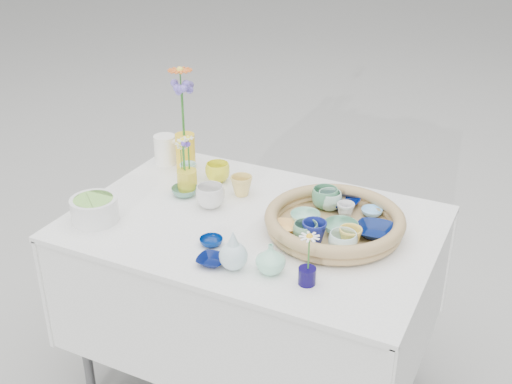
% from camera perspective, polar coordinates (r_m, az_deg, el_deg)
% --- Properties ---
extents(wicker_tray, '(0.47, 0.47, 0.08)m').
position_cam_1_polar(wicker_tray, '(2.18, 6.99, -2.70)').
color(wicker_tray, olive).
rests_on(wicker_tray, display_table).
extents(tray_ceramic_0, '(0.15, 0.15, 0.03)m').
position_cam_1_polar(tray_ceramic_0, '(2.32, 7.57, -0.96)').
color(tray_ceramic_0, '#000D54').
rests_on(tray_ceramic_0, wicker_tray).
extents(tray_ceramic_1, '(0.15, 0.15, 0.03)m').
position_cam_1_polar(tray_ceramic_1, '(2.16, 10.57, -3.45)').
color(tray_ceramic_1, '#04144D').
rests_on(tray_ceramic_1, wicker_tray).
extents(tray_ceramic_2, '(0.08, 0.08, 0.07)m').
position_cam_1_polar(tray_ceramic_2, '(2.07, 8.37, -4.05)').
color(tray_ceramic_2, '#FFD558').
rests_on(tray_ceramic_2, wicker_tray).
extents(tray_ceramic_3, '(0.14, 0.14, 0.04)m').
position_cam_1_polar(tray_ceramic_3, '(2.15, 7.55, -3.22)').
color(tray_ceramic_3, '#65A582').
rests_on(tray_ceramic_3, wicker_tray).
extents(tray_ceramic_4, '(0.09, 0.09, 0.07)m').
position_cam_1_polar(tray_ceramic_4, '(2.09, 4.42, -3.58)').
color(tray_ceramic_4, '#68A47E').
rests_on(tray_ceramic_4, wicker_tray).
extents(tray_ceramic_5, '(0.13, 0.13, 0.03)m').
position_cam_1_polar(tray_ceramic_5, '(2.21, 4.41, -2.29)').
color(tray_ceramic_5, '#8DCCB0').
rests_on(tray_ceramic_5, wicker_tray).
extents(tray_ceramic_6, '(0.09, 0.09, 0.07)m').
position_cam_1_polar(tray_ceramic_6, '(2.29, 6.56, -0.76)').
color(tray_ceramic_6, '#AAD5BE').
rests_on(tray_ceramic_6, wicker_tray).
extents(tray_ceramic_7, '(0.08, 0.08, 0.06)m').
position_cam_1_polar(tray_ceramic_7, '(2.24, 7.96, -1.67)').
color(tray_ceramic_7, silver).
rests_on(tray_ceramic_7, wicker_tray).
extents(tray_ceramic_8, '(0.09, 0.09, 0.02)m').
position_cam_1_polar(tray_ceramic_8, '(2.28, 10.25, -1.76)').
color(tray_ceramic_8, '#87C9FF').
rests_on(tray_ceramic_8, wicker_tray).
extents(tray_ceramic_9, '(0.09, 0.09, 0.08)m').
position_cam_1_polar(tray_ceramic_9, '(2.08, 5.19, -3.57)').
color(tray_ceramic_9, navy).
rests_on(tray_ceramic_9, wicker_tray).
extents(tray_ceramic_10, '(0.12, 0.12, 0.02)m').
position_cam_1_polar(tray_ceramic_10, '(2.15, 2.46, -3.14)').
color(tray_ceramic_10, '#FDBB5C').
rests_on(tray_ceramic_10, wicker_tray).
extents(tray_ceramic_11, '(0.11, 0.11, 0.07)m').
position_cam_1_polar(tray_ceramic_11, '(2.04, 7.72, -4.52)').
color(tray_ceramic_11, silver).
rests_on(tray_ceramic_11, wicker_tray).
extents(tray_ceramic_12, '(0.13, 0.13, 0.08)m').
position_cam_1_polar(tray_ceramic_12, '(2.29, 6.15, -0.54)').
color(tray_ceramic_12, '#4D8E67').
rests_on(tray_ceramic_12, wicker_tray).
extents(loose_ceramic_0, '(0.12, 0.12, 0.08)m').
position_cam_1_polar(loose_ceramic_0, '(2.52, -3.43, 1.77)').
color(loose_ceramic_0, yellow).
rests_on(loose_ceramic_0, display_table).
extents(loose_ceramic_1, '(0.10, 0.10, 0.08)m').
position_cam_1_polar(loose_ceramic_1, '(2.41, -1.30, 0.57)').
color(loose_ceramic_1, '#DFC162').
rests_on(loose_ceramic_1, display_table).
extents(loose_ceramic_2, '(0.13, 0.13, 0.03)m').
position_cam_1_polar(loose_ceramic_2, '(2.43, -6.35, 0.07)').
color(loose_ceramic_2, '#50836C').
rests_on(loose_ceramic_2, display_table).
extents(loose_ceramic_3, '(0.14, 0.14, 0.08)m').
position_cam_1_polar(loose_ceramic_3, '(2.33, -4.09, -0.40)').
color(loose_ceramic_3, silver).
rests_on(loose_ceramic_3, display_table).
extents(loose_ceramic_4, '(0.09, 0.09, 0.02)m').
position_cam_1_polar(loose_ceramic_4, '(2.11, -4.00, -4.41)').
color(loose_ceramic_4, '#001C5F').
rests_on(loose_ceramic_4, display_table).
extents(loose_ceramic_5, '(0.08, 0.08, 0.06)m').
position_cam_1_polar(loose_ceramic_5, '(2.56, -6.02, 1.89)').
color(loose_ceramic_5, silver).
rests_on(loose_ceramic_5, display_table).
extents(loose_ceramic_6, '(0.10, 0.10, 0.02)m').
position_cam_1_polar(loose_ceramic_6, '(2.02, -3.96, -6.11)').
color(loose_ceramic_6, '#020E44').
rests_on(loose_ceramic_6, display_table).
extents(fluted_bowl, '(0.19, 0.19, 0.09)m').
position_cam_1_polar(fluted_bowl, '(2.30, -14.16, -1.53)').
color(fluted_bowl, silver).
rests_on(fluted_bowl, display_table).
extents(bud_vase_paleblue, '(0.10, 0.10, 0.14)m').
position_cam_1_polar(bud_vase_paleblue, '(1.96, -2.03, -5.11)').
color(bud_vase_paleblue, silver).
rests_on(bud_vase_paleblue, display_table).
extents(bud_vase_seafoam, '(0.10, 0.10, 0.10)m').
position_cam_1_polar(bud_vase_seafoam, '(1.95, 1.31, -5.91)').
color(bud_vase_seafoam, '#97E1BC').
rests_on(bud_vase_seafoam, display_table).
extents(bud_vase_cobalt, '(0.07, 0.07, 0.05)m').
position_cam_1_polar(bud_vase_cobalt, '(1.92, 4.56, -7.45)').
color(bud_vase_cobalt, '#0B053B').
rests_on(bud_vase_cobalt, display_table).
extents(single_daisy, '(0.09, 0.09, 0.13)m').
position_cam_1_polar(single_daisy, '(1.88, 4.71, -5.40)').
color(single_daisy, white).
rests_on(single_daisy, bud_vase_cobalt).
extents(tall_vase_yellow, '(0.10, 0.10, 0.15)m').
position_cam_1_polar(tall_vase_yellow, '(2.63, -6.29, 3.59)').
color(tall_vase_yellow, yellow).
rests_on(tall_vase_yellow, display_table).
extents(gerbera, '(0.13, 0.13, 0.29)m').
position_cam_1_polar(gerbera, '(2.54, -6.61, 7.81)').
color(gerbera, orange).
rests_on(gerbera, tall_vase_yellow).
extents(hydrangea, '(0.09, 0.09, 0.27)m').
position_cam_1_polar(hydrangea, '(2.56, -6.48, 7.04)').
color(hydrangea, '#5B4C9B').
rests_on(hydrangea, tall_vase_yellow).
extents(white_pitcher, '(0.13, 0.10, 0.12)m').
position_cam_1_polar(white_pitcher, '(2.69, -8.08, 3.75)').
color(white_pitcher, white).
rests_on(white_pitcher, display_table).
extents(daisy_cup, '(0.10, 0.10, 0.08)m').
position_cam_1_polar(daisy_cup, '(2.46, -6.14, 1.04)').
color(daisy_cup, gold).
rests_on(daisy_cup, display_table).
extents(daisy_posy, '(0.08, 0.08, 0.13)m').
position_cam_1_polar(daisy_posy, '(2.43, -6.33, 3.47)').
color(daisy_posy, white).
rests_on(daisy_posy, daisy_cup).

